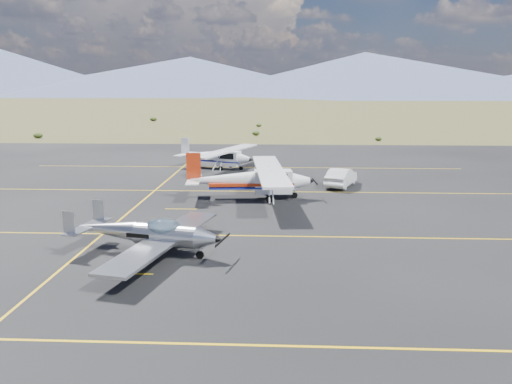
% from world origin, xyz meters
% --- Properties ---
extents(ground, '(1600.00, 1600.00, 0.00)m').
position_xyz_m(ground, '(0.00, 0.00, 0.00)').
color(ground, '#383D1C').
rests_on(ground, ground).
extents(apron, '(72.00, 72.00, 0.02)m').
position_xyz_m(apron, '(0.00, 7.00, 0.00)').
color(apron, black).
rests_on(apron, ground).
extents(aircraft_low_wing, '(7.00, 9.61, 2.08)m').
position_xyz_m(aircraft_low_wing, '(-2.72, -1.05, 0.99)').
color(aircraft_low_wing, '#B9BCC0').
rests_on(aircraft_low_wing, apron).
extents(aircraft_cessna, '(7.58, 12.59, 3.18)m').
position_xyz_m(aircraft_cessna, '(1.23, 10.55, 1.41)').
color(aircraft_cessna, silver).
rests_on(aircraft_cessna, apron).
extents(aircraft_plain, '(7.60, 10.57, 2.73)m').
position_xyz_m(aircraft_plain, '(-2.72, 23.22, 1.21)').
color(aircraft_plain, white).
rests_on(aircraft_plain, apron).
extents(sedan, '(2.97, 4.52, 1.41)m').
position_xyz_m(sedan, '(7.84, 15.22, 0.71)').
color(sedan, silver).
rests_on(sedan, apron).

